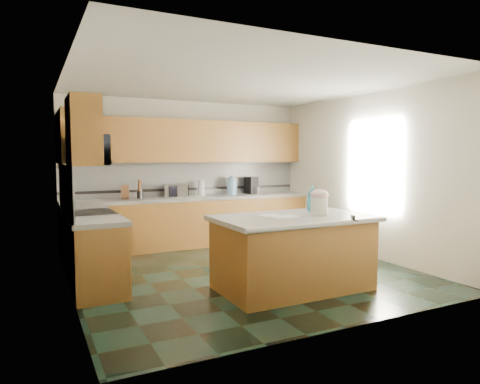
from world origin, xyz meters
TOP-DOWN VIEW (x-y plane):
  - floor at (0.00, 0.00)m, footprint 4.60×4.60m
  - ceiling at (0.00, 0.00)m, footprint 4.60×4.60m
  - wall_back at (0.00, 2.32)m, footprint 4.60×0.04m
  - wall_front at (0.00, -2.32)m, footprint 4.60×0.04m
  - wall_left at (-2.32, 0.00)m, footprint 0.04×4.60m
  - wall_right at (2.32, 0.00)m, footprint 0.04×4.60m
  - back_base_cab at (0.00, 2.00)m, footprint 4.60×0.60m
  - back_countertop at (0.00, 2.00)m, footprint 4.60×0.64m
  - back_upper_cab at (0.00, 2.13)m, footprint 4.60×0.33m
  - back_backsplash at (0.00, 2.29)m, footprint 4.60×0.02m
  - back_accent_band at (0.00, 2.28)m, footprint 4.60×0.01m
  - left_base_cab_rear at (-2.00, 1.29)m, footprint 0.60×0.82m
  - left_counter_rear at (-2.00, 1.29)m, footprint 0.64×0.82m
  - left_base_cab_front at (-2.00, -0.24)m, footprint 0.60×0.72m
  - left_counter_front at (-2.00, -0.24)m, footprint 0.64×0.72m
  - left_backsplash at (-2.29, 0.55)m, footprint 0.02×2.30m
  - left_accent_band at (-2.28, 0.55)m, footprint 0.01×2.30m
  - left_upper_cab_rear at (-2.13, 1.42)m, footprint 0.33×1.09m
  - left_upper_cab_front at (-2.13, -0.24)m, footprint 0.33×0.72m
  - range_body at (-2.00, 0.50)m, footprint 0.60×0.76m
  - range_oven_door at (-1.71, 0.50)m, footprint 0.02×0.68m
  - range_cooktop at (-2.00, 0.50)m, footprint 0.62×0.78m
  - range_handle at (-1.68, 0.50)m, footprint 0.02×0.66m
  - range_backguard at (-2.26, 0.50)m, footprint 0.06×0.76m
  - microwave at (-2.00, 0.50)m, footprint 0.50×0.73m
  - island_base at (0.21, -1.01)m, footprint 1.83×1.05m
  - island_top at (0.21, -1.01)m, footprint 1.93×1.15m
  - island_bullnose at (0.21, -1.58)m, footprint 1.92×0.07m
  - treat_jar at (0.54, -1.10)m, footprint 0.26×0.26m
  - treat_jar_lid at (0.54, -1.10)m, footprint 0.23×0.23m
  - treat_jar_knob at (0.54, -1.10)m, footprint 0.08×0.03m
  - treat_jar_knob_end_l at (0.51, -1.10)m, footprint 0.04×0.04m
  - treat_jar_knob_end_r at (0.58, -1.10)m, footprint 0.04×0.04m
  - soap_bottle_island at (0.69, -0.74)m, footprint 0.18×0.18m
  - paper_sheet_a at (0.08, -1.03)m, footprint 0.34×0.27m
  - paper_sheet_b at (-0.02, -0.84)m, footprint 0.27×0.21m
  - clamp_body at (0.68, -1.56)m, footprint 0.06×0.09m
  - clamp_handle at (0.68, -1.62)m, footprint 0.01×0.06m
  - knife_block at (-1.23, 2.05)m, footprint 0.17×0.20m
  - utensil_crock at (-0.97, 2.08)m, footprint 0.11×0.11m
  - utensil_bundle at (-0.97, 2.08)m, footprint 0.06×0.06m
  - toaster_oven at (-0.30, 2.05)m, footprint 0.48×0.41m
  - toaster_oven_door at (-0.30, 1.92)m, footprint 0.37×0.01m
  - paper_towel at (0.20, 2.10)m, footprint 0.13×0.13m
  - paper_towel_base at (0.20, 2.10)m, footprint 0.19×0.19m
  - water_jug at (0.83, 2.06)m, footprint 0.19×0.19m
  - water_jug_neck at (0.83, 2.06)m, footprint 0.09×0.09m
  - coffee_maker at (1.25, 2.08)m, footprint 0.25×0.26m
  - coffee_carafe at (1.25, 2.03)m, footprint 0.14×0.14m
  - soap_bottle_back at (1.36, 2.05)m, footprint 0.13×0.13m
  - soap_back_cap at (1.36, 2.05)m, footprint 0.02×0.02m
  - window_light_proxy at (2.29, -0.20)m, footprint 0.02×1.40m

SIDE VIEW (x-z plane):
  - floor at x=0.00m, z-range 0.00..0.00m
  - range_oven_door at x=-1.71m, z-range 0.12..0.68m
  - back_base_cab at x=0.00m, z-range 0.00..0.86m
  - left_base_cab_rear at x=-2.00m, z-range 0.00..0.86m
  - left_base_cab_front at x=-2.00m, z-range 0.00..0.86m
  - island_base at x=0.21m, z-range 0.00..0.86m
  - range_body at x=-2.00m, z-range 0.00..0.88m
  - range_handle at x=-1.68m, z-range 0.77..0.79m
  - back_countertop at x=0.00m, z-range 0.86..0.92m
  - left_counter_rear at x=-2.00m, z-range 0.86..0.92m
  - left_counter_front at x=-2.00m, z-range 0.86..0.92m
  - island_top at x=0.21m, z-range 0.86..0.92m
  - island_bullnose at x=0.21m, z-range 0.86..0.92m
  - range_cooktop at x=-2.00m, z-range 0.88..0.92m
  - clamp_handle at x=0.68m, z-range 0.90..0.92m
  - paper_sheet_a at x=0.08m, z-range 0.92..0.92m
  - paper_sheet_b at x=-0.02m, z-range 0.92..0.92m
  - paper_towel_base at x=0.20m, z-range 0.92..0.93m
  - clamp_body at x=0.68m, z-range 0.89..0.97m
  - utensil_crock at x=-0.97m, z-range 0.92..1.05m
  - coffee_carafe at x=1.25m, z-range 0.92..1.06m
  - range_backguard at x=-2.26m, z-range 0.93..1.11m
  - soap_bottle_back at x=1.36m, z-range 0.92..1.12m
  - treat_jar at x=0.54m, z-range 0.92..1.14m
  - knife_block at x=-1.23m, z-range 0.91..1.17m
  - toaster_oven at x=-0.30m, z-range 0.92..1.16m
  - toaster_oven_door at x=-0.30m, z-range 0.94..1.14m
  - back_accent_band at x=0.00m, z-range 1.02..1.06m
  - left_accent_band at x=-2.28m, z-range 1.02..1.06m
  - paper_towel at x=0.20m, z-range 0.92..1.21m
  - water_jug at x=0.83m, z-range 0.92..1.24m
  - coffee_maker at x=1.25m, z-range 0.92..1.26m
  - soap_bottle_island at x=0.69m, z-range 0.92..1.27m
  - soap_back_cap at x=1.36m, z-range 1.12..1.15m
  - utensil_bundle at x=-0.97m, z-range 1.05..1.25m
  - treat_jar_lid at x=0.54m, z-range 1.10..1.25m
  - treat_jar_knob at x=0.54m, z-range 1.21..1.24m
  - treat_jar_knob_end_l at x=0.51m, z-range 1.21..1.25m
  - treat_jar_knob_end_r at x=0.58m, z-range 1.21..1.25m
  - back_backsplash at x=0.00m, z-range 0.92..1.55m
  - left_backsplash at x=-2.29m, z-range 0.92..1.55m
  - water_jug_neck at x=0.83m, z-range 1.24..1.28m
  - wall_back at x=0.00m, z-range 0.00..2.70m
  - wall_front at x=0.00m, z-range 0.00..2.70m
  - wall_left at x=-2.32m, z-range 0.00..2.70m
  - wall_right at x=2.32m, z-range 0.00..2.70m
  - window_light_proxy at x=2.29m, z-range 0.95..2.05m
  - microwave at x=-2.00m, z-range 1.53..1.94m
  - back_upper_cab at x=0.00m, z-range 1.55..2.33m
  - left_upper_cab_rear at x=-2.13m, z-range 1.55..2.33m
  - left_upper_cab_front at x=-2.13m, z-range 1.55..2.33m
  - ceiling at x=0.00m, z-range 2.70..2.70m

